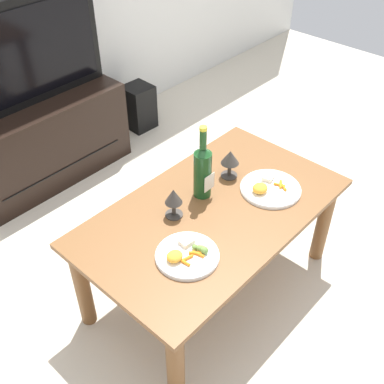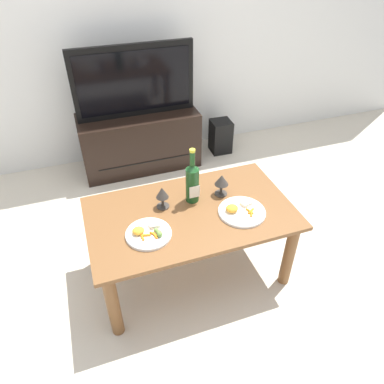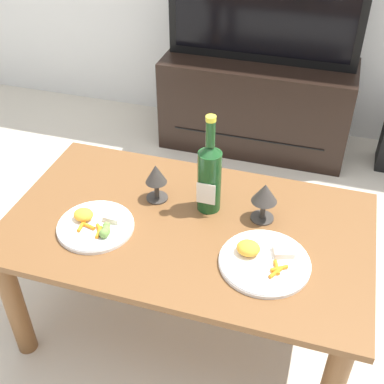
{
  "view_description": "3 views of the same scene",
  "coord_description": "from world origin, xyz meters",
  "px_view_note": "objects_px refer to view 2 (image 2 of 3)",
  "views": [
    {
      "loc": [
        -1.19,
        -0.97,
        1.88
      ],
      "look_at": [
        -0.04,
        0.09,
        0.59
      ],
      "focal_mm": 44.13,
      "sensor_mm": 36.0,
      "label": 1
    },
    {
      "loc": [
        -0.52,
        -1.5,
        1.87
      ],
      "look_at": [
        0.03,
        0.05,
        0.61
      ],
      "focal_mm": 33.29,
      "sensor_mm": 36.0,
      "label": 2
    },
    {
      "loc": [
        0.37,
        -1.17,
        1.59
      ],
      "look_at": [
        0.01,
        0.04,
        0.61
      ],
      "focal_mm": 46.22,
      "sensor_mm": 36.0,
      "label": 3
    }
  ],
  "objects_px": {
    "dining_table": "(191,223)",
    "goblet_right": "(222,181)",
    "goblet_left": "(162,194)",
    "tv_screen": "(134,81)",
    "tv_stand": "(140,141)",
    "dinner_plate_right": "(241,211)",
    "dinner_plate_left": "(148,233)",
    "wine_bottle": "(192,181)",
    "floor_speaker": "(221,136)"
  },
  "relations": [
    {
      "from": "dining_table",
      "to": "goblet_right",
      "type": "height_order",
      "value": "goblet_right"
    },
    {
      "from": "goblet_left",
      "to": "tv_screen",
      "type": "bearing_deg",
      "value": 84.41
    },
    {
      "from": "tv_stand",
      "to": "goblet_left",
      "type": "relative_size",
      "value": 7.44
    },
    {
      "from": "goblet_left",
      "to": "dinner_plate_right",
      "type": "bearing_deg",
      "value": -26.0
    },
    {
      "from": "tv_stand",
      "to": "goblet_left",
      "type": "bearing_deg",
      "value": -95.58
    },
    {
      "from": "goblet_right",
      "to": "dinner_plate_left",
      "type": "height_order",
      "value": "goblet_right"
    },
    {
      "from": "dining_table",
      "to": "goblet_left",
      "type": "distance_m",
      "value": 0.25
    },
    {
      "from": "wine_bottle",
      "to": "goblet_right",
      "type": "relative_size",
      "value": 2.5
    },
    {
      "from": "wine_bottle",
      "to": "tv_stand",
      "type": "bearing_deg",
      "value": 92.82
    },
    {
      "from": "tv_screen",
      "to": "floor_speaker",
      "type": "xyz_separation_m",
      "value": [
        0.81,
        0.0,
        -0.65
      ]
    },
    {
      "from": "dining_table",
      "to": "wine_bottle",
      "type": "distance_m",
      "value": 0.26
    },
    {
      "from": "tv_stand",
      "to": "tv_screen",
      "type": "bearing_deg",
      "value": -90.0
    },
    {
      "from": "tv_screen",
      "to": "dinner_plate_right",
      "type": "height_order",
      "value": "tv_screen"
    },
    {
      "from": "tv_screen",
      "to": "dinner_plate_right",
      "type": "relative_size",
      "value": 3.66
    },
    {
      "from": "dinner_plate_right",
      "to": "tv_screen",
      "type": "bearing_deg",
      "value": 101.17
    },
    {
      "from": "dinner_plate_left",
      "to": "dining_table",
      "type": "bearing_deg",
      "value": 20.69
    },
    {
      "from": "tv_stand",
      "to": "dining_table",
      "type": "bearing_deg",
      "value": -89.34
    },
    {
      "from": "dinner_plate_left",
      "to": "floor_speaker",
      "type": "bearing_deg",
      "value": 54.14
    },
    {
      "from": "tv_stand",
      "to": "goblet_right",
      "type": "bearing_deg",
      "value": -78.91
    },
    {
      "from": "dinner_plate_right",
      "to": "floor_speaker",
      "type": "bearing_deg",
      "value": 70.79
    },
    {
      "from": "floor_speaker",
      "to": "goblet_left",
      "type": "height_order",
      "value": "goblet_left"
    },
    {
      "from": "floor_speaker",
      "to": "dinner_plate_left",
      "type": "bearing_deg",
      "value": -123.84
    },
    {
      "from": "tv_stand",
      "to": "tv_screen",
      "type": "xyz_separation_m",
      "value": [
        0.0,
        -0.0,
        0.56
      ]
    },
    {
      "from": "goblet_left",
      "to": "dining_table",
      "type": "bearing_deg",
      "value": -35.37
    },
    {
      "from": "floor_speaker",
      "to": "tv_stand",
      "type": "bearing_deg",
      "value": -177.99
    },
    {
      "from": "goblet_right",
      "to": "dinner_plate_left",
      "type": "relative_size",
      "value": 0.56
    },
    {
      "from": "wine_bottle",
      "to": "dinner_plate_left",
      "type": "height_order",
      "value": "wine_bottle"
    },
    {
      "from": "tv_screen",
      "to": "wine_bottle",
      "type": "bearing_deg",
      "value": -87.17
    },
    {
      "from": "wine_bottle",
      "to": "dining_table",
      "type": "bearing_deg",
      "value": -114.12
    },
    {
      "from": "tv_stand",
      "to": "dinner_plate_right",
      "type": "relative_size",
      "value": 3.79
    },
    {
      "from": "tv_screen",
      "to": "dinner_plate_right",
      "type": "xyz_separation_m",
      "value": [
        0.29,
        -1.47,
        -0.29
      ]
    },
    {
      "from": "tv_stand",
      "to": "goblet_right",
      "type": "height_order",
      "value": "goblet_right"
    },
    {
      "from": "dinner_plate_right",
      "to": "dinner_plate_left",
      "type": "bearing_deg",
      "value": -179.76
    },
    {
      "from": "dining_table",
      "to": "tv_screen",
      "type": "height_order",
      "value": "tv_screen"
    },
    {
      "from": "goblet_left",
      "to": "dinner_plate_right",
      "type": "height_order",
      "value": "goblet_left"
    },
    {
      "from": "floor_speaker",
      "to": "dinner_plate_left",
      "type": "xyz_separation_m",
      "value": [
        -1.07,
        -1.48,
        0.36
      ]
    },
    {
      "from": "dining_table",
      "to": "dinner_plate_right",
      "type": "relative_size",
      "value": 4.34
    },
    {
      "from": "tv_stand",
      "to": "floor_speaker",
      "type": "distance_m",
      "value": 0.81
    },
    {
      "from": "floor_speaker",
      "to": "goblet_right",
      "type": "height_order",
      "value": "goblet_right"
    },
    {
      "from": "dining_table",
      "to": "floor_speaker",
      "type": "height_order",
      "value": "dining_table"
    },
    {
      "from": "tv_screen",
      "to": "goblet_left",
      "type": "xyz_separation_m",
      "value": [
        -0.12,
        -1.27,
        -0.21
      ]
    },
    {
      "from": "tv_stand",
      "to": "dinner_plate_right",
      "type": "bearing_deg",
      "value": -78.84
    },
    {
      "from": "goblet_left",
      "to": "goblet_right",
      "type": "relative_size",
      "value": 0.99
    },
    {
      "from": "tv_stand",
      "to": "goblet_left",
      "type": "xyz_separation_m",
      "value": [
        -0.12,
        -1.27,
        0.35
      ]
    },
    {
      "from": "wine_bottle",
      "to": "goblet_right",
      "type": "xyz_separation_m",
      "value": [
        0.19,
        -0.0,
        -0.04
      ]
    },
    {
      "from": "dining_table",
      "to": "tv_screen",
      "type": "distance_m",
      "value": 1.43
    },
    {
      "from": "goblet_left",
      "to": "dinner_plate_left",
      "type": "height_order",
      "value": "goblet_left"
    },
    {
      "from": "floor_speaker",
      "to": "goblet_right",
      "type": "bearing_deg",
      "value": -111.57
    },
    {
      "from": "tv_screen",
      "to": "dinner_plate_left",
      "type": "height_order",
      "value": "tv_screen"
    },
    {
      "from": "floor_speaker",
      "to": "dinner_plate_right",
      "type": "height_order",
      "value": "dinner_plate_right"
    }
  ]
}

